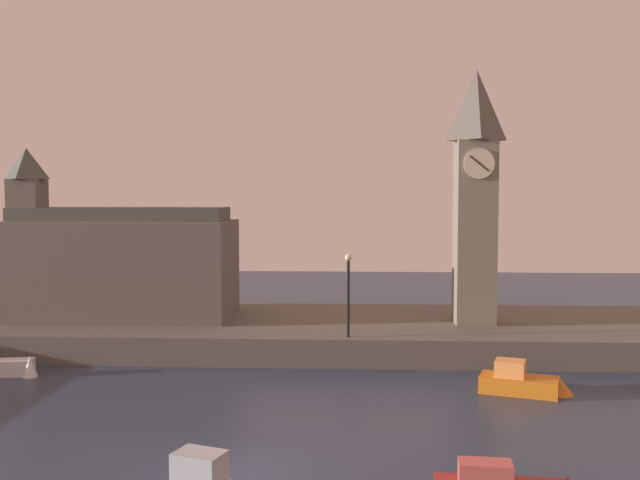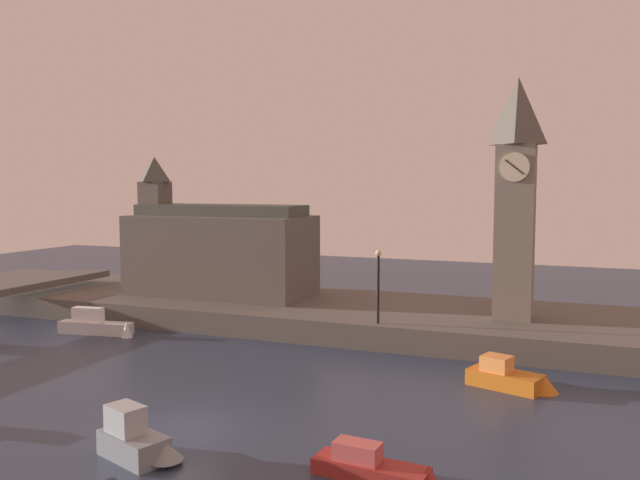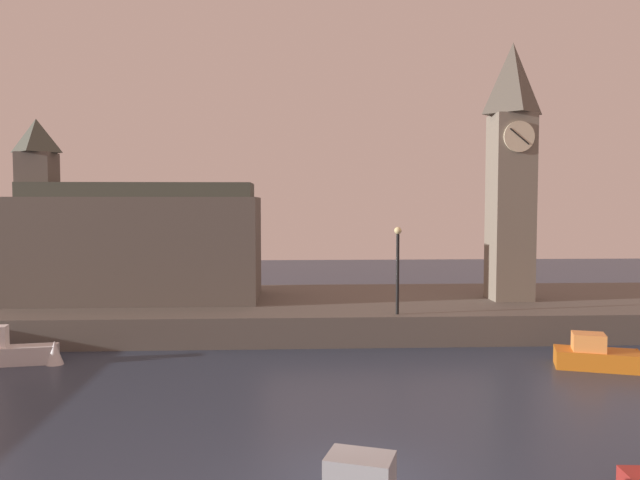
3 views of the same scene
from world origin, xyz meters
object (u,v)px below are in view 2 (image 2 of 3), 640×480
boat_patrol_orange (513,378)px  boat_dinghy_red (382,469)px  clock_tower (516,194)px  parliament_hall (216,250)px  boat_cruiser_grey (137,441)px  boat_ferry_white (99,326)px  streetlamp (378,278)px

boat_patrol_orange → boat_dinghy_red: bearing=-104.8°
boat_dinghy_red → clock_tower: bearing=84.1°
clock_tower → parliament_hall: 21.63m
parliament_hall → boat_cruiser_grey: parliament_hall is taller
clock_tower → boat_ferry_white: (-24.72, -7.49, -8.39)m
clock_tower → boat_patrol_orange: size_ratio=3.25×
streetlamp → boat_ferry_white: size_ratio=0.79×
boat_dinghy_red → boat_ferry_white: size_ratio=0.81×
streetlamp → boat_patrol_orange: 10.04m
boat_ferry_white → boat_cruiser_grey: size_ratio=1.53×
clock_tower → boat_ferry_white: 27.16m
streetlamp → boat_cruiser_grey: size_ratio=1.21×
parliament_hall → boat_cruiser_grey: bearing=-65.4°
boat_dinghy_red → boat_patrol_orange: boat_patrol_orange is taller
boat_cruiser_grey → boat_patrol_orange: bearing=48.7°
streetlamp → boat_dinghy_red: (5.00, -16.23, -3.77)m
boat_ferry_white → boat_dinghy_red: bearing=-30.2°
streetlamp → parliament_hall: bearing=158.4°
boat_cruiser_grey → boat_patrol_orange: (11.39, 12.98, -0.16)m
clock_tower → boat_dinghy_red: 22.44m
parliament_hall → boat_ferry_white: bearing=-112.2°
parliament_hall → boat_patrol_orange: size_ratio=3.02×
clock_tower → streetlamp: clock_tower is taller
boat_cruiser_grey → boat_ferry_white: bearing=134.1°
clock_tower → boat_cruiser_grey: 25.91m
boat_dinghy_red → boat_ferry_white: boat_ferry_white is taller
clock_tower → parliament_hall: clock_tower is taller
streetlamp → boat_ferry_white: (-17.59, -3.10, -3.57)m
clock_tower → streetlamp: size_ratio=3.34×
boat_patrol_orange → boat_cruiser_grey: bearing=-131.3°
parliament_hall → boat_dinghy_red: (19.06, -21.80, -4.39)m
boat_patrol_orange → clock_tower: bearing=95.6°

